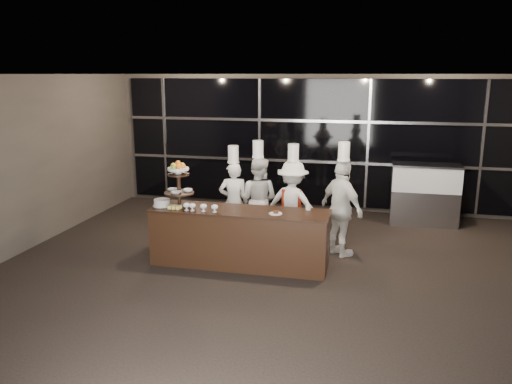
% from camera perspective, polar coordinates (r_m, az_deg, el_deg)
% --- Properties ---
extents(room, '(10.00, 10.00, 10.00)m').
position_cam_1_polar(room, '(6.37, 1.16, -0.29)').
color(room, black).
rests_on(room, ground).
extents(window_wall, '(8.60, 0.10, 2.80)m').
position_cam_1_polar(window_wall, '(11.17, 6.47, 5.56)').
color(window_wall, black).
rests_on(window_wall, ground).
extents(buffet_counter, '(2.84, 0.74, 0.92)m').
position_cam_1_polar(buffet_counter, '(7.98, -1.90, -5.20)').
color(buffet_counter, black).
rests_on(buffet_counter, ground).
extents(display_stand, '(0.48, 0.48, 0.74)m').
position_cam_1_polar(display_stand, '(8.06, -8.83, 1.28)').
color(display_stand, black).
rests_on(display_stand, buffet_counter).
extents(compotes, '(0.57, 0.11, 0.12)m').
position_cam_1_polar(compotes, '(7.79, -6.52, -1.62)').
color(compotes, silver).
rests_on(compotes, buffet_counter).
extents(layer_cake, '(0.30, 0.30, 0.11)m').
position_cam_1_polar(layer_cake, '(8.20, -10.69, -1.20)').
color(layer_cake, white).
rests_on(layer_cake, buffet_counter).
extents(pastry_squares, '(0.20, 0.13, 0.05)m').
position_cam_1_polar(pastry_squares, '(8.01, -9.27, -1.70)').
color(pastry_squares, '#EFDC75').
rests_on(pastry_squares, buffet_counter).
extents(small_plate, '(0.20, 0.20, 0.05)m').
position_cam_1_polar(small_plate, '(7.62, 2.27, -2.41)').
color(small_plate, white).
rests_on(small_plate, buffet_counter).
extents(chef_cup, '(0.08, 0.08, 0.07)m').
position_cam_1_polar(chef_cup, '(7.88, 5.98, -1.79)').
color(chef_cup, white).
rests_on(chef_cup, buffet_counter).
extents(display_case, '(1.34, 0.59, 1.24)m').
position_cam_1_polar(display_case, '(10.67, 18.73, 0.10)').
color(display_case, '#A5A5AA').
rests_on(display_case, ground).
extents(chef_a, '(0.61, 0.48, 1.77)m').
position_cam_1_polar(chef_a, '(9.05, -2.56, -0.95)').
color(chef_a, white).
rests_on(chef_a, ground).
extents(chef_b, '(0.82, 0.68, 1.85)m').
position_cam_1_polar(chef_b, '(9.08, 0.23, -0.74)').
color(chef_b, silver).
rests_on(chef_b, ground).
extents(chef_c, '(1.09, 0.76, 1.83)m').
position_cam_1_polar(chef_c, '(8.80, 4.19, -1.31)').
color(chef_c, white).
rests_on(chef_c, ground).
extents(chef_d, '(0.95, 0.96, 1.93)m').
position_cam_1_polar(chef_d, '(8.41, 9.76, -1.78)').
color(chef_d, white).
rests_on(chef_d, ground).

